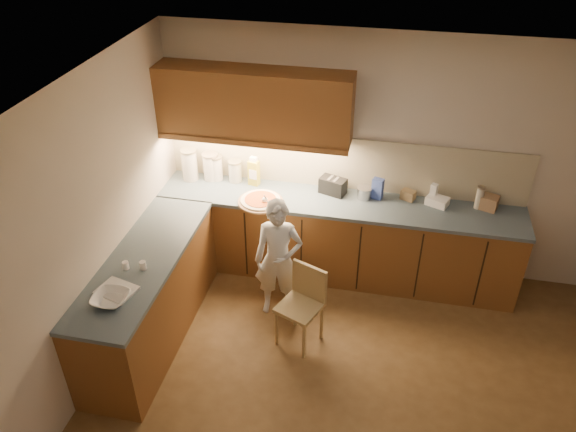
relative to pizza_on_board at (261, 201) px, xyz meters
The scene contains 24 objects.
room 2.03m from the pizza_on_board, 52.61° to the right, with size 4.54×4.50×2.62m.
l_counter 0.59m from the pizza_on_board, 48.56° to the right, with size 3.77×2.62×0.92m.
backsplash 0.95m from the pizza_on_board, 31.64° to the left, with size 3.75×0.02×0.58m, color #BEB493.
upper_cabinets 0.97m from the pizza_on_board, 111.28° to the left, with size 1.95×0.36×0.73m.
pizza_on_board is the anchor object (origin of this frame).
child 0.69m from the pizza_on_board, 60.30° to the right, with size 0.47×0.31×1.28m, color silver.
wooden_chair 1.16m from the pizza_on_board, 54.65° to the right, with size 0.47×0.47×0.80m.
mixing_bowl 1.89m from the pizza_on_board, 115.06° to the right, with size 0.29×0.29×0.07m, color white.
canister_a 0.93m from the pizza_on_board, 160.11° to the left, with size 0.18×0.18×0.36m.
canister_b 0.76m from the pizza_on_board, 150.43° to the left, with size 0.17×0.17×0.30m.
canister_c 0.71m from the pizza_on_board, 147.67° to the left, with size 0.15×0.15×0.28m.
canister_d 0.54m from the pizza_on_board, 135.12° to the left, with size 0.15×0.15×0.24m.
oil_jug 0.40m from the pizza_on_board, 114.62° to the left, with size 0.12×0.10×0.33m.
toaster 0.78m from the pizza_on_board, 26.17° to the left, with size 0.30×0.23×0.18m.
steel_pot 1.07m from the pizza_on_board, 16.89° to the left, with size 0.16×0.16×0.12m.
blue_box 1.21m from the pizza_on_board, 16.23° to the left, with size 0.11×0.08×0.22m, color #374EA6.
card_box_a 1.52m from the pizza_on_board, 14.44° to the left, with size 0.14×0.10×0.10m, color #997C52.
white_bottle 1.77m from the pizza_on_board, 13.13° to the left, with size 0.06×0.06×0.19m, color white.
flat_pack 1.80m from the pizza_on_board, 10.62° to the left, with size 0.21×0.15×0.09m, color white.
tall_jar 2.20m from the pizza_on_board, ahead, with size 0.08×0.08×0.25m.
card_box_b 2.29m from the pizza_on_board, ahead, with size 0.19×0.14×0.14m, color #9B7753.
dough_cloth 1.78m from the pizza_on_board, 117.37° to the right, with size 0.30×0.24×0.02m, color silver.
spice_jar_a 1.55m from the pizza_on_board, 124.16° to the right, with size 0.05×0.05×0.07m, color white.
spice_jar_b 1.45m from the pizza_on_board, 119.94° to the right, with size 0.06×0.06×0.08m, color silver.
Camera 1 is at (0.13, -3.20, 3.97)m, focal length 35.00 mm.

